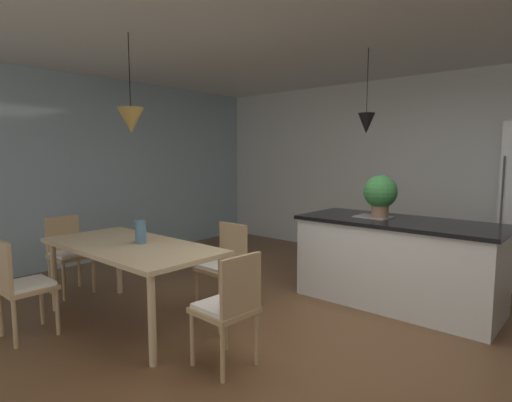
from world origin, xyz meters
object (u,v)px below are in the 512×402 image
Objects in this scene: dining_table at (131,251)px; vase_on_dining_table at (141,232)px; chair_window_end at (69,252)px; chair_kitchen_end at (229,306)px; chair_far_right at (224,263)px; kitchen_island at (397,261)px; chair_near_left at (21,284)px; potted_plant_on_island at (380,193)px.

vase_on_dining_table reaches higher than dining_table.
chair_window_end is 3.98× the size of vase_on_dining_table.
chair_window_end is at bearing -176.48° from vase_on_dining_table.
chair_far_right is at bearing 137.12° from chair_kitchen_end.
kitchen_island reaches higher than dining_table.
kitchen_island is at bearing 50.92° from vase_on_dining_table.
chair_kitchen_end is at bearing -100.76° from kitchen_island.
chair_kitchen_end is 1.00× the size of chair_far_right.
chair_near_left is at bearing -117.36° from vase_on_dining_table.
kitchen_island is 0.73m from potted_plant_on_island.
potted_plant_on_island reaches higher than vase_on_dining_table.
chair_window_end and chair_kitchen_end have the same top height.
kitchen_island is 4.40× the size of potted_plant_on_island.
vase_on_dining_table is at bearing 176.12° from chair_kitchen_end.
potted_plant_on_island reaches higher than chair_near_left.
chair_window_end is at bearing -144.76° from kitchen_island.
potted_plant_on_island is at bearing 50.50° from chair_far_right.
kitchen_island is (1.69, 2.10, -0.22)m from dining_table.
chair_kitchen_end is 2.14m from kitchen_island.
potted_plant_on_island reaches higher than dining_table.
potted_plant_on_island is at bearing -180.00° from kitchen_island.
dining_table is 0.93m from chair_near_left.
chair_far_right is 0.90m from vase_on_dining_table.
vase_on_dining_table is (-1.43, -2.02, -0.31)m from potted_plant_on_island.
potted_plant_on_island is at bearing 84.81° from chair_kitchen_end.
chair_far_right is at bearing 25.45° from chair_window_end.
chair_near_left is 1.82m from chair_far_right.
chair_kitchen_end is at bearing -3.88° from vase_on_dining_table.
dining_table is 2.11× the size of chair_kitchen_end.
chair_window_end is 1.00× the size of chair_near_left.
chair_near_left is 3.98× the size of vase_on_dining_table.
vase_on_dining_table reaches higher than chair_far_right.
chair_kitchen_end is at bearing 25.37° from chair_near_left.
chair_near_left is at bearing -125.83° from kitchen_island.
dining_table is at bearing -125.14° from potted_plant_on_island.
kitchen_island is at bearing 79.24° from chair_kitchen_end.
kitchen_island reaches higher than chair_near_left.
chair_near_left is at bearing -117.08° from chair_far_right.
chair_far_right is 1.81m from potted_plant_on_island.
potted_plant_on_island is at bearing 54.86° from dining_table.
chair_far_right is 1.82m from kitchen_island.
chair_window_end is at bearing 179.96° from chair_kitchen_end.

